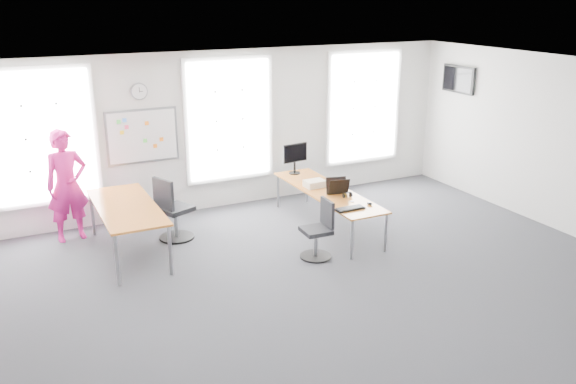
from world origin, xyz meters
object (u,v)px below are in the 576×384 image
desk_right (327,193)px  chair_left (172,213)px  desk_left (127,210)px  monitor (295,156)px  keyboard (350,209)px  person (67,185)px  headphones (347,195)px  chair_right (319,232)px

desk_right → chair_left: 2.69m
desk_left → monitor: bearing=13.1°
desk_right → keyboard: (-0.15, -1.00, 0.06)m
desk_right → keyboard: size_ratio=5.89×
keyboard → desk_right: bearing=80.0°
desk_left → chair_left: 0.87m
person → keyboard: 4.69m
headphones → keyboard: bearing=-103.3°
chair_left → monitor: bearing=-102.5°
person → monitor: 4.11m
chair_left → headphones: size_ratio=6.86×
desk_right → headphones: size_ratio=17.56×
desk_right → desk_left: desk_left is taller
chair_right → headphones: size_ratio=5.82×
chair_left → person: person is taller
desk_left → headphones: desk_left is taller
keyboard → chair_right: bearing=-177.4°
keyboard → desk_left: bearing=154.9°
chair_left → headphones: bearing=-136.4°
chair_right → person: 4.26m
chair_left → person: size_ratio=0.58×
person → monitor: (4.10, -0.27, 0.09)m
desk_right → desk_left: (-3.40, 0.40, 0.10)m
person → keyboard: person is taller
chair_left → headphones: (2.73, -1.12, 0.25)m
monitor → person: bearing=168.3°
desk_left → chair_right: (2.66, -1.45, -0.33)m
chair_left → headphones: chair_left is taller
desk_left → headphones: size_ratio=13.83×
desk_right → monitor: (-0.04, 1.18, 0.40)m
desk_left → person: bearing=125.2°
desk_left → chair_right: chair_right is taller
desk_left → chair_right: size_ratio=2.37×
desk_left → person: (-0.74, 1.05, 0.20)m
chair_left → keyboard: bearing=-148.0°
desk_left → headphones: (3.52, -0.87, -0.01)m
chair_right → desk_left: bearing=-115.7°
person → chair_right: bearing=-44.9°
person → monitor: size_ratio=3.22×
desk_left → headphones: bearing=-13.8°
chair_right → monitor: 2.42m
desk_left → headphones: 3.63m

